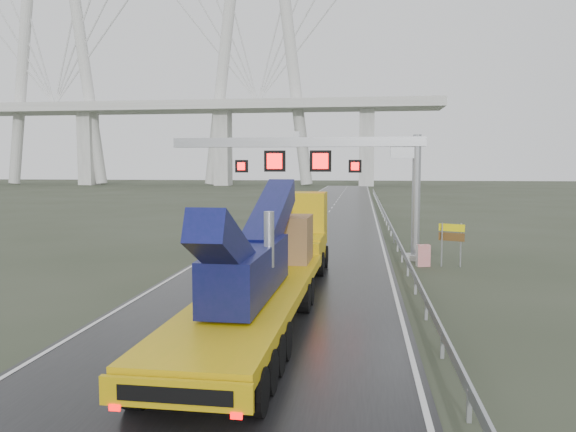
# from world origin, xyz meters

# --- Properties ---
(ground) EXTENTS (400.00, 400.00, 0.00)m
(ground) POSITION_xyz_m (0.00, 0.00, 0.00)
(ground) COLOR #303626
(ground) RESTS_ON ground
(road) EXTENTS (11.00, 200.00, 0.02)m
(road) POSITION_xyz_m (0.00, 40.00, 0.01)
(road) COLOR black
(road) RESTS_ON ground
(guardrail) EXTENTS (0.20, 140.00, 1.40)m
(guardrail) POSITION_xyz_m (6.10, 30.00, 0.70)
(guardrail) COLOR #909499
(guardrail) RESTS_ON ground
(sign_gantry) EXTENTS (14.90, 1.20, 7.42)m
(sign_gantry) POSITION_xyz_m (2.10, 17.99, 5.61)
(sign_gantry) COLOR #B1B0AC
(sign_gantry) RESTS_ON ground
(cable_stayed_bridge) EXTENTS (170.00, 14.00, 110.00)m
(cable_stayed_bridge) POSITION_xyz_m (-55.00, 140.00, 50.01)
(cable_stayed_bridge) COLOR #B1B0AC
(cable_stayed_bridge) RESTS_ON ground
(heavy_haul_truck) EXTENTS (3.40, 20.75, 4.86)m
(heavy_haul_truck) POSITION_xyz_m (0.42, 7.55, 1.88)
(heavy_haul_truck) COLOR gold
(heavy_haul_truck) RESTS_ON ground
(exit_sign_pair) EXTENTS (1.29, 0.61, 2.37)m
(exit_sign_pair) POSITION_xyz_m (8.60, 15.87, 1.66)
(exit_sign_pair) COLOR #979A9F
(exit_sign_pair) RESTS_ON ground
(striped_barrier) EXTENTS (0.77, 0.53, 1.18)m
(striped_barrier) POSITION_xyz_m (7.13, 15.83, 0.59)
(striped_barrier) COLOR red
(striped_barrier) RESTS_ON ground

